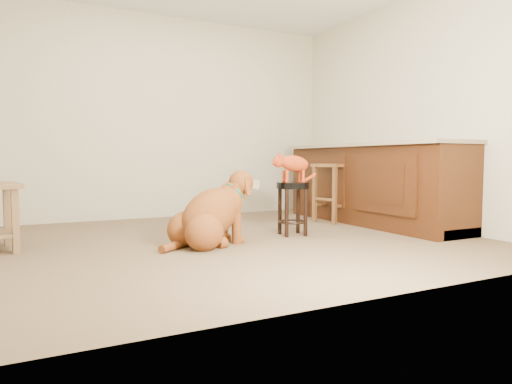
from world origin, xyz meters
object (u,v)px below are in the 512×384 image
wood_stool (333,192)px  tabby_kitten (292,164)px  padded_stool (293,198)px  golden_retriever (211,216)px

wood_stool → tabby_kitten: size_ratio=1.34×
padded_stool → tabby_kitten: 0.33m
wood_stool → golden_retriever: size_ratio=0.66×
golden_retriever → tabby_kitten: tabby_kitten is taller
golden_retriever → tabby_kitten: 1.03m
padded_stool → wood_stool: wood_stool is taller
wood_stool → tabby_kitten: (-0.94, -0.59, 0.34)m
padded_stool → golden_retriever: 0.94m
padded_stool → golden_retriever: bearing=-170.7°
tabby_kitten → padded_stool: bearing=-5.7°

